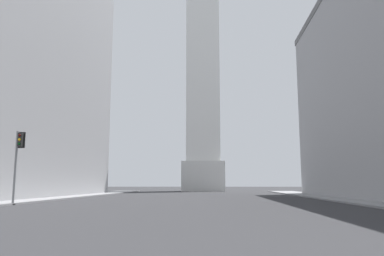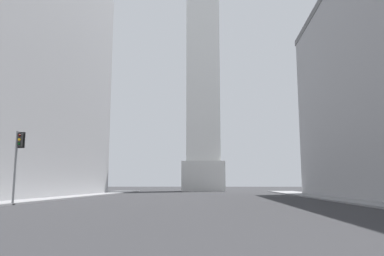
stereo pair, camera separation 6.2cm
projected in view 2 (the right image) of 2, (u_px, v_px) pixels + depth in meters
obelisk at (203, 65)px, 86.67m from camera, size 9.25×9.25×60.95m
traffic_light_mid_left at (17, 156)px, 30.30m from camera, size 0.78×0.50×5.93m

